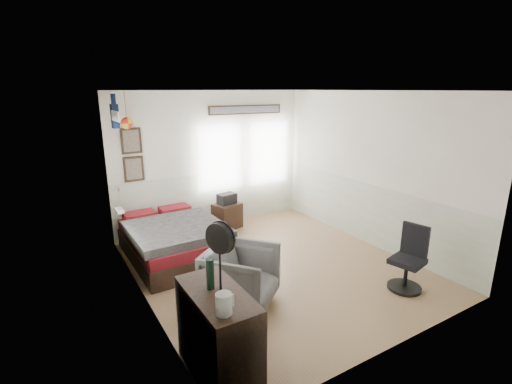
{
  "coord_description": "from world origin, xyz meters",
  "views": [
    {
      "loc": [
        -3.0,
        -4.44,
        2.72
      ],
      "look_at": [
        -0.1,
        0.4,
        1.15
      ],
      "focal_mm": 26.0,
      "sensor_mm": 36.0,
      "label": 1
    }
  ],
  "objects_px": {
    "dresser": "(218,334)",
    "task_chair": "(409,263)",
    "bed": "(174,240)",
    "nightstand": "(227,216)",
    "armchair": "(241,277)"
  },
  "relations": [
    {
      "from": "dresser",
      "to": "task_chair",
      "type": "distance_m",
      "value": 2.99
    },
    {
      "from": "bed",
      "to": "nightstand",
      "type": "bearing_deg",
      "value": 28.56
    },
    {
      "from": "dresser",
      "to": "nightstand",
      "type": "height_order",
      "value": "dresser"
    },
    {
      "from": "bed",
      "to": "nightstand",
      "type": "height_order",
      "value": "bed"
    },
    {
      "from": "armchair",
      "to": "dresser",
      "type": "bearing_deg",
      "value": -167.67
    },
    {
      "from": "armchair",
      "to": "nightstand",
      "type": "xyz_separation_m",
      "value": [
        1.09,
        2.57,
        -0.13
      ]
    },
    {
      "from": "dresser",
      "to": "armchair",
      "type": "bearing_deg",
      "value": 51.24
    },
    {
      "from": "dresser",
      "to": "nightstand",
      "type": "bearing_deg",
      "value": 62.13
    },
    {
      "from": "nightstand",
      "to": "task_chair",
      "type": "xyz_separation_m",
      "value": [
        1.11,
        -3.42,
        0.12
      ]
    },
    {
      "from": "nightstand",
      "to": "bed",
      "type": "bearing_deg",
      "value": -165.49
    },
    {
      "from": "armchair",
      "to": "nightstand",
      "type": "bearing_deg",
      "value": 28.1
    },
    {
      "from": "armchair",
      "to": "task_chair",
      "type": "relative_size",
      "value": 0.93
    },
    {
      "from": "bed",
      "to": "dresser",
      "type": "distance_m",
      "value": 2.82
    },
    {
      "from": "bed",
      "to": "nightstand",
      "type": "xyz_separation_m",
      "value": [
        1.38,
        0.78,
        -0.05
      ]
    },
    {
      "from": "armchair",
      "to": "task_chair",
      "type": "distance_m",
      "value": 2.36
    }
  ]
}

